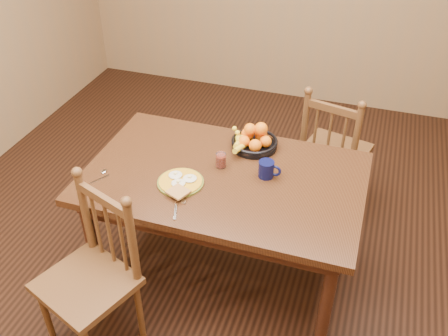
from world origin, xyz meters
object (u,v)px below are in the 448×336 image
(dining_table, at_px, (224,187))
(coffee_mug, at_px, (267,169))
(fruit_bowl, at_px, (253,140))
(chair_far, at_px, (333,152))
(breakfast_plate, at_px, (180,182))
(chair_near, at_px, (92,277))

(dining_table, height_order, coffee_mug, coffee_mug)
(dining_table, distance_m, fruit_bowl, 0.37)
(dining_table, height_order, fruit_bowl, fruit_bowl)
(chair_far, height_order, coffee_mug, chair_far)
(dining_table, xyz_separation_m, breakfast_plate, (-0.21, -0.16, 0.10))
(dining_table, bearing_deg, breakfast_plate, -142.92)
(chair_near, relative_size, fruit_bowl, 3.05)
(coffee_mug, bearing_deg, dining_table, -164.72)
(chair_near, bearing_deg, coffee_mug, 68.01)
(breakfast_plate, bearing_deg, chair_near, -116.84)
(dining_table, bearing_deg, chair_near, -124.36)
(chair_far, bearing_deg, dining_table, 71.24)
(chair_near, xyz_separation_m, coffee_mug, (0.73, 0.78, 0.32))
(chair_near, bearing_deg, chair_far, 77.75)
(chair_near, distance_m, coffee_mug, 1.12)
(dining_table, relative_size, coffee_mug, 12.00)
(chair_far, distance_m, fruit_bowl, 0.77)
(chair_far, relative_size, fruit_bowl, 3.01)
(dining_table, xyz_separation_m, fruit_bowl, (0.08, 0.33, 0.14))
(fruit_bowl, bearing_deg, chair_far, 48.86)
(dining_table, height_order, chair_far, chair_far)
(chair_far, distance_m, coffee_mug, 0.91)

